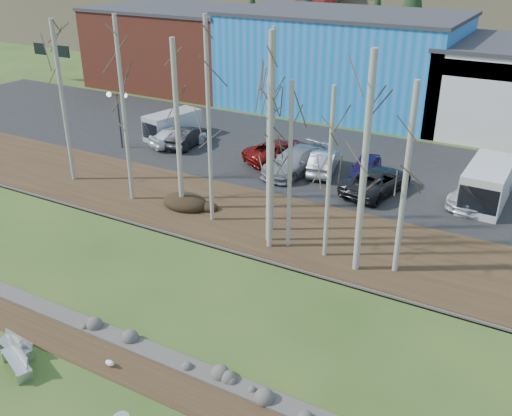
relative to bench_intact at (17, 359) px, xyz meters
The scene contains 35 objects.
ground 2.65m from the bench_intact, ahead, with size 200.00×200.00×0.00m, color #304C1C.
dirt_strip 3.35m from the bench_intact, 38.14° to the left, with size 80.00×1.80×0.03m, color #382616.
near_bank_rocks 4.04m from the bench_intact, 49.43° to the left, with size 80.00×0.80×0.50m, color #47423D, non-canonical shape.
river 7.63m from the bench_intact, 69.93° to the left, with size 80.00×8.00×0.90m, color black, non-canonical shape.
far_bank_rocks 11.56m from the bench_intact, 76.93° to the left, with size 80.00×0.80×0.46m, color #47423D, non-canonical shape.
far_bank 14.69m from the bench_intact, 79.75° to the left, with size 80.00×7.00×0.15m, color #382616.
parking_lot 25.09m from the bench_intact, 84.02° to the left, with size 80.00×14.00×0.14m, color black.
building_brick 44.57m from the bench_intact, 118.77° to the left, with size 16.32×12.24×7.80m.
building_blue 39.27m from the bench_intact, 94.97° to the left, with size 20.40×12.24×8.30m.
bench_intact is the anchor object (origin of this frame).
bench_damaged 0.88m from the bench_intact, 142.68° to the left, with size 1.62×0.65×0.71m.
seagull 3.24m from the bench_intact, 31.40° to the left, with size 0.44×0.22×0.32m.
dirt_mound 14.14m from the bench_intact, 101.13° to the left, with size 2.74×1.93×0.54m, color black.
birch_0 18.36m from the bench_intact, 129.39° to the left, with size 0.26×0.26×9.73m.
birch_1 15.34m from the bench_intact, 114.63° to the left, with size 0.23×0.23×10.32m.
birch_2 14.58m from the bench_intact, 101.51° to the left, with size 0.28×0.28×9.34m.
birch_3 14.14m from the bench_intact, 92.04° to the left, with size 0.21×0.21×10.62m.
birch_4 13.55m from the bench_intact, 73.38° to the left, with size 0.25×0.25×10.32m.
birch_5 14.84m from the bench_intact, 78.19° to the left, with size 0.20×0.20×10.22m.
birch_6 13.60m from the bench_intact, 75.62° to the left, with size 0.20×0.20×8.19m.
birch_7 15.36m from the bench_intact, 56.43° to the left, with size 0.30×0.30×9.93m.
birch_8 16.67m from the bench_intact, 53.09° to the left, with size 0.25×0.25×8.73m.
birch_10 13.91m from the bench_intact, 70.91° to the left, with size 0.20×0.20×8.19m.
birch_11 14.65m from the bench_intact, 63.35° to the left, with size 0.20×0.20×8.19m.
street_lamp 23.79m from the bench_intact, 122.63° to the left, with size 1.50×0.71×4.06m.
car_0 24.16m from the bench_intact, 112.82° to the left, with size 1.75×4.35×1.48m, color white.
car_1 24.26m from the bench_intact, 111.28° to the left, with size 1.47×4.22×1.39m, color black.
car_2 22.99m from the bench_intact, 92.96° to the left, with size 2.49×5.40×1.50m, color maroon.
car_3 21.62m from the bench_intact, 88.86° to the left, with size 2.23×5.50×1.60m, color #979B9F.
car_4 23.49m from the bench_intact, 78.49° to the left, with size 1.59×3.95×1.35m, color #1E144D.
car_5 22.73m from the bench_intact, 84.97° to the left, with size 1.54×4.41×1.45m, color #ABABAD.
car_6 22.00m from the bench_intact, 74.10° to the left, with size 2.46×5.34×1.48m, color black.
car_7 25.47m from the bench_intact, 62.71° to the left, with size 2.17×5.33×1.55m, color silver.
van_white 25.53m from the bench_intact, 62.06° to the left, with size 2.30×5.30×2.30m.
van_grey 25.93m from the bench_intact, 115.08° to the left, with size 2.75×4.69×1.93m.
Camera 1 is at (12.56, -9.67, 13.85)m, focal length 40.00 mm.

